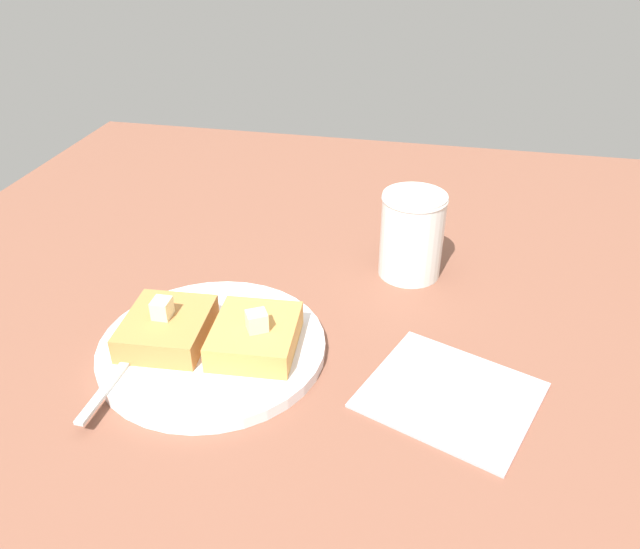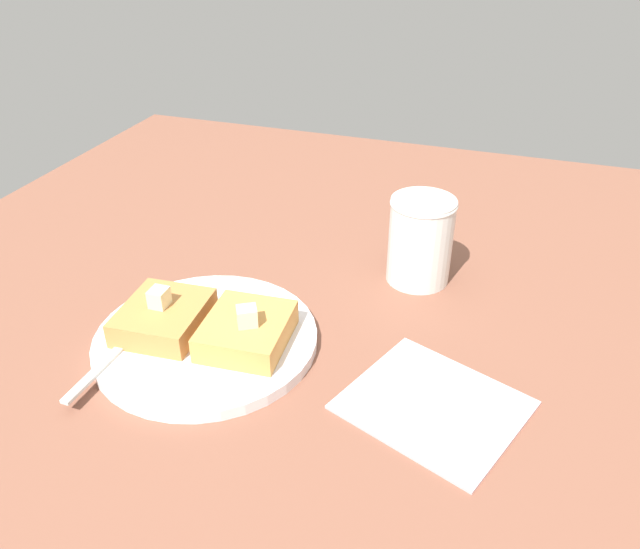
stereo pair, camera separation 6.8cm
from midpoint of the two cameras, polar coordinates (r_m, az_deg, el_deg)
name	(u,v)px [view 1 (the left image)]	position (r cm, az deg, el deg)	size (l,w,h in cm)	color
table_surface	(317,313)	(71.52, -2.94, -3.62)	(109.52, 109.52, 2.57)	brown
plate	(213,347)	(64.90, -12.77, -6.56)	(22.85, 22.85, 1.24)	white
toast_slice_left	(255,336)	(62.43, -9.04, -5.66)	(8.07, 9.23, 2.68)	#CD8E46
toast_slice_middle	(167,328)	(65.41, -16.71, -4.81)	(8.07, 9.23, 2.68)	#BB7B3F
butter_pat_primary	(257,321)	(60.46, -9.00, -4.33)	(1.93, 1.74, 1.93)	beige
butter_pat_secondary	(162,308)	(64.32, -17.20, -3.07)	(1.93, 1.74, 1.93)	beige
fork	(130,358)	(64.63, -19.95, -7.29)	(2.27, 16.03, 0.36)	silver
syrup_jar	(412,238)	(74.29, 5.81, 3.31)	(7.68, 7.68, 10.41)	#4A230B
napkin	(450,395)	(59.42, 8.60, -10.97)	(14.85, 13.12, 0.30)	beige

